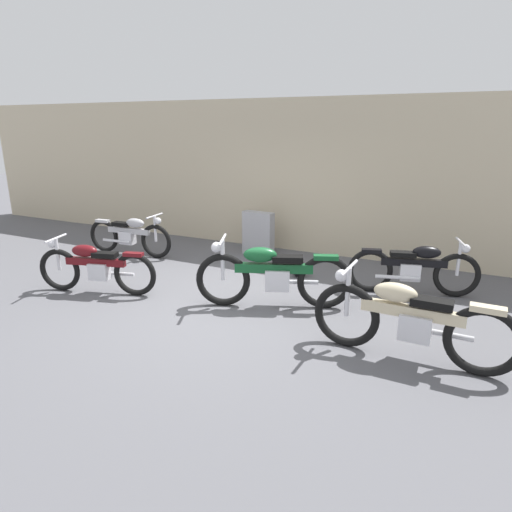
{
  "coord_description": "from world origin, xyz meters",
  "views": [
    {
      "loc": [
        3.05,
        -5.08,
        2.51
      ],
      "look_at": [
        0.14,
        0.9,
        0.55
      ],
      "focal_mm": 31.14,
      "sensor_mm": 36.0,
      "label": 1
    }
  ],
  "objects": [
    {
      "name": "motorcycle_silver",
      "position": [
        -2.99,
        1.55,
        0.41
      ],
      "size": [
        1.92,
        0.53,
        0.86
      ],
      "rotation": [
        0.0,
        0.0,
        0.09
      ],
      "color": "black",
      "rests_on": "ground_plane"
    },
    {
      "name": "motorcycle_green",
      "position": [
        0.66,
        0.36,
        0.48
      ],
      "size": [
        2.1,
        1.03,
        1.0
      ],
      "rotation": [
        0.0,
        0.0,
        3.53
      ],
      "color": "black",
      "rests_on": "ground_plane"
    },
    {
      "name": "motorcycle_cream",
      "position": [
        2.61,
        -0.36,
        0.48
      ],
      "size": [
        2.2,
        0.61,
        0.99
      ],
      "rotation": [
        0.0,
        0.0,
        3.12
      ],
      "color": "black",
      "rests_on": "ground_plane"
    },
    {
      "name": "motorcycle_maroon",
      "position": [
        -2.02,
        -0.32,
        0.42
      ],
      "size": [
        1.88,
        0.74,
        0.87
      ],
      "rotation": [
        0.0,
        0.0,
        3.42
      ],
      "color": "black",
      "rests_on": "ground_plane"
    },
    {
      "name": "helmet",
      "position": [
        0.53,
        1.78,
        0.14
      ],
      "size": [
        0.27,
        0.27,
        0.27
      ],
      "primitive_type": "sphere",
      "color": "black",
      "rests_on": "ground_plane"
    },
    {
      "name": "stone_marker",
      "position": [
        -0.68,
        2.68,
        0.44
      ],
      "size": [
        0.65,
        0.26,
        0.88
      ],
      "primitive_type": "cube",
      "rotation": [
        0.0,
        0.0,
        -0.09
      ],
      "color": "#9E9EA3",
      "rests_on": "ground_plane"
    },
    {
      "name": "building_wall",
      "position": [
        0.0,
        3.47,
        1.52
      ],
      "size": [
        18.0,
        0.3,
        3.04
      ],
      "primitive_type": "cube",
      "color": "beige",
      "rests_on": "ground_plane"
    },
    {
      "name": "ground_plane",
      "position": [
        0.0,
        0.0,
        0.0
      ],
      "size": [
        40.0,
        40.0,
        0.0
      ],
      "primitive_type": "plane",
      "color": "#56565B"
    },
    {
      "name": "motorcycle_black",
      "position": [
        2.41,
        1.76,
        0.42
      ],
      "size": [
        1.91,
        0.74,
        0.88
      ],
      "rotation": [
        0.0,
        0.0,
        0.27
      ],
      "color": "black",
      "rests_on": "ground_plane"
    }
  ]
}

